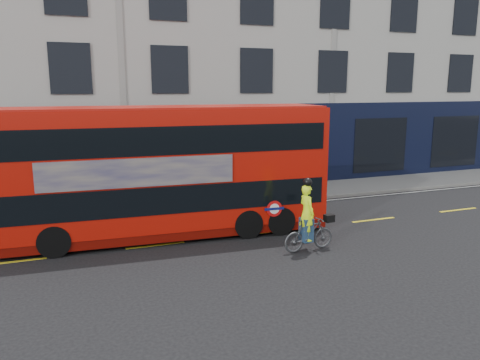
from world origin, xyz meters
TOP-DOWN VIEW (x-y plane):
  - ground at (0.00, 0.00)m, footprint 120.00×120.00m
  - pavement at (0.00, 6.50)m, footprint 60.00×3.00m
  - kerb at (0.00, 5.00)m, footprint 60.00×0.12m
  - building_terrace at (0.00, 12.94)m, footprint 50.00×10.07m
  - road_edge_line at (0.00, 4.70)m, footprint 58.00×0.10m
  - lane_dashes at (0.00, 1.50)m, footprint 58.00×0.12m
  - bus at (0.60, 2.38)m, footprint 10.50×2.92m
  - cyclist at (4.16, -0.55)m, footprint 1.68×0.63m

SIDE VIEW (x-z plane):
  - ground at x=0.00m, z-range 0.00..0.00m
  - road_edge_line at x=0.00m, z-range 0.00..0.01m
  - lane_dashes at x=0.00m, z-range 0.00..0.01m
  - pavement at x=0.00m, z-range 0.00..0.12m
  - kerb at x=0.00m, z-range 0.00..0.13m
  - cyclist at x=4.16m, z-range -0.36..1.85m
  - bus at x=0.60m, z-range 0.05..4.24m
  - building_terrace at x=0.00m, z-range -0.01..14.99m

